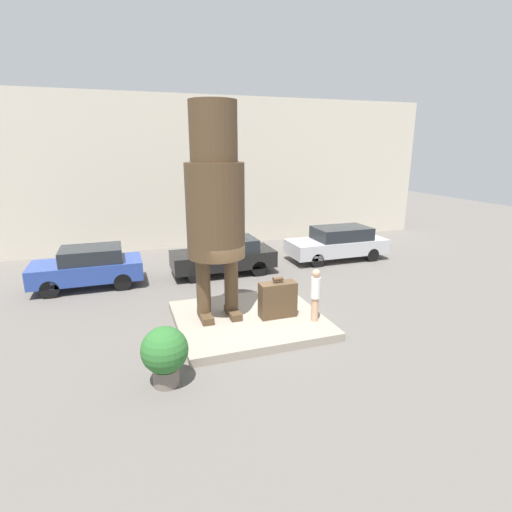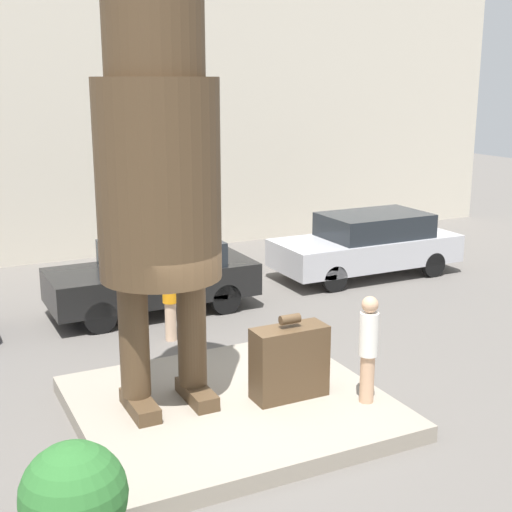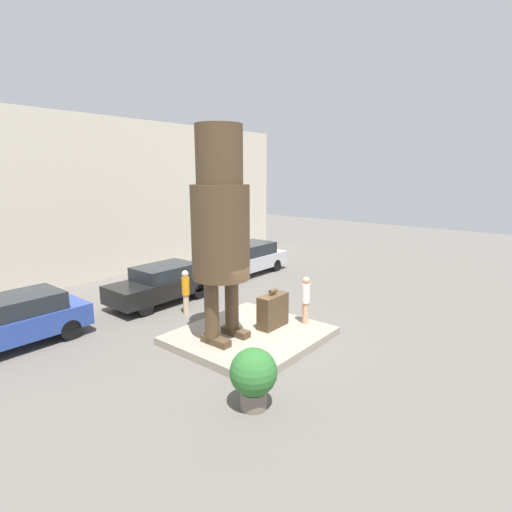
# 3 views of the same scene
# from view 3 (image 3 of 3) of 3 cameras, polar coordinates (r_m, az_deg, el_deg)

# --- Properties ---
(ground_plane) EXTENTS (60.00, 60.00, 0.00)m
(ground_plane) POSITION_cam_3_polar(r_m,az_deg,el_deg) (12.81, -0.87, -11.81)
(ground_plane) COLOR #605B56
(pedestal) EXTENTS (4.34, 3.97, 0.24)m
(pedestal) POSITION_cam_3_polar(r_m,az_deg,el_deg) (12.76, -0.87, -11.32)
(pedestal) COLOR gray
(pedestal) RESTS_ON ground_plane
(building_backdrop) EXTENTS (28.00, 0.60, 7.75)m
(building_backdrop) POSITION_cam_3_polar(r_m,az_deg,el_deg) (20.27, -24.56, 7.25)
(building_backdrop) COLOR beige
(building_backdrop) RESTS_ON ground_plane
(statue_figure) EXTENTS (1.67, 1.67, 6.19)m
(statue_figure) POSITION_cam_3_polar(r_m,az_deg,el_deg) (11.38, -5.11, 5.34)
(statue_figure) COLOR #4C3823
(statue_figure) RESTS_ON pedestal
(giant_suitcase) EXTENTS (1.11, 0.46, 1.27)m
(giant_suitcase) POSITION_cam_3_polar(r_m,az_deg,el_deg) (12.95, 2.42, -7.81)
(giant_suitcase) COLOR #4C3823
(giant_suitcase) RESTS_ON pedestal
(tourist) EXTENTS (0.27, 0.27, 1.59)m
(tourist) POSITION_cam_3_polar(r_m,az_deg,el_deg) (13.22, 7.12, -5.98)
(tourist) COLOR tan
(tourist) RESTS_ON pedestal
(parked_car_blue) EXTENTS (4.00, 1.78, 1.55)m
(parked_car_blue) POSITION_cam_3_polar(r_m,az_deg,el_deg) (14.08, -30.99, -7.78)
(parked_car_blue) COLOR #284293
(parked_car_blue) RESTS_ON ground_plane
(parked_car_black) EXTENTS (4.28, 1.75, 1.51)m
(parked_car_black) POSITION_cam_3_polar(r_m,az_deg,el_deg) (16.41, -13.26, -3.79)
(parked_car_black) COLOR black
(parked_car_black) RESTS_ON ground_plane
(parked_car_silver) EXTENTS (4.67, 1.87, 1.56)m
(parked_car_silver) POSITION_cam_3_polar(r_m,az_deg,el_deg) (20.47, -1.29, -0.30)
(parked_car_silver) COLOR #B7B7BC
(parked_car_silver) RESTS_ON ground_plane
(planter_pot) EXTENTS (1.06, 1.06, 1.40)m
(planter_pot) POSITION_cam_3_polar(r_m,az_deg,el_deg) (9.13, -0.36, -16.64)
(planter_pot) COLOR #70665B
(planter_pot) RESTS_ON ground_plane
(worker_hivis) EXTENTS (0.28, 0.28, 1.65)m
(worker_hivis) POSITION_cam_3_polar(r_m,az_deg,el_deg) (14.88, -10.02, -4.85)
(worker_hivis) COLOR beige
(worker_hivis) RESTS_ON ground_plane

